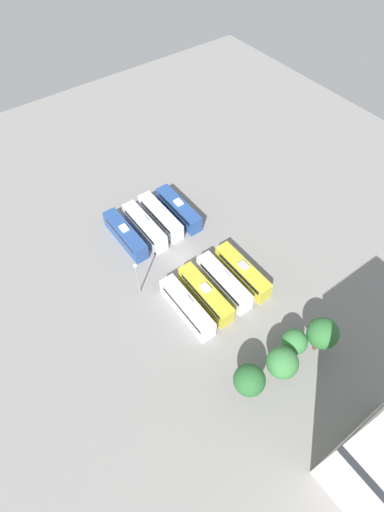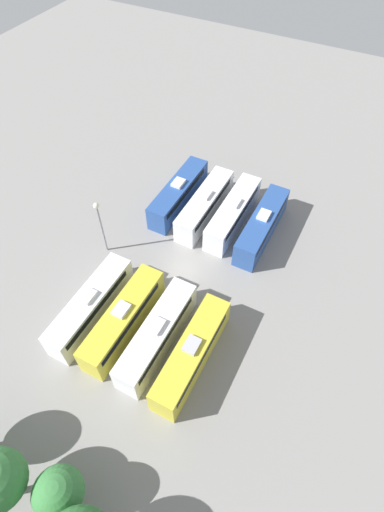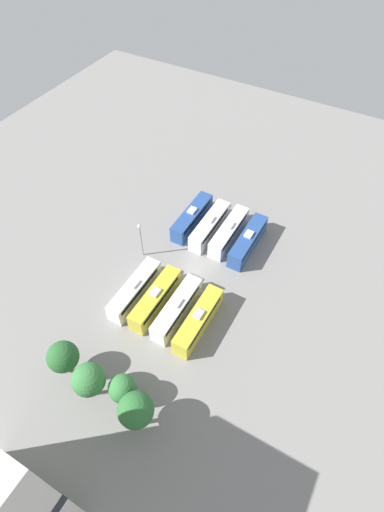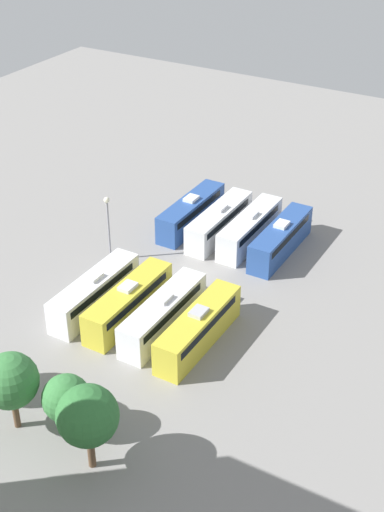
{
  "view_description": "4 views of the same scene",
  "coord_description": "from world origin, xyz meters",
  "px_view_note": "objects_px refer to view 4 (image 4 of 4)",
  "views": [
    {
      "loc": [
        22.67,
        33.66,
        52.39
      ],
      "look_at": [
        -0.97,
        1.44,
        1.62
      ],
      "focal_mm": 28.0,
      "sensor_mm": 36.0,
      "label": 1
    },
    {
      "loc": [
        -12.58,
        22.25,
        34.21
      ],
      "look_at": [
        -0.94,
        -0.13,
        2.96
      ],
      "focal_mm": 28.0,
      "sensor_mm": 36.0,
      "label": 2
    },
    {
      "loc": [
        -19.12,
        34.69,
        50.54
      ],
      "look_at": [
        0.75,
        -0.58,
        2.5
      ],
      "focal_mm": 28.0,
      "sensor_mm": 36.0,
      "label": 3
    },
    {
      "loc": [
        -29.08,
        50.48,
        38.34
      ],
      "look_at": [
        -0.03,
        0.33,
        2.64
      ],
      "focal_mm": 50.0,
      "sensor_mm": 36.0,
      "label": 4
    }
  ],
  "objects_px": {
    "bus_5": "(163,313)",
    "bus_6": "(128,302)",
    "bus_1": "(250,228)",
    "bus_2": "(219,221)",
    "bus_4": "(198,327)",
    "light_pole": "(108,217)",
    "bus_3": "(191,212)",
    "tree_0": "(88,416)",
    "bus_0": "(281,238)",
    "worker_person": "(204,288)",
    "tree_2": "(10,381)",
    "tree_1": "(66,398)",
    "bus_7": "(94,291)"
  },
  "relations": [
    {
      "from": "bus_5",
      "to": "bus_6",
      "type": "relative_size",
      "value": 1.0
    },
    {
      "from": "bus_1",
      "to": "bus_2",
      "type": "relative_size",
      "value": 1.0
    },
    {
      "from": "bus_4",
      "to": "light_pole",
      "type": "bearing_deg",
      "value": -27.17
    },
    {
      "from": "bus_3",
      "to": "tree_0",
      "type": "bearing_deg",
      "value": 108.82
    },
    {
      "from": "bus_0",
      "to": "bus_2",
      "type": "bearing_deg",
      "value": -0.37
    },
    {
      "from": "bus_3",
      "to": "bus_6",
      "type": "relative_size",
      "value": 1.0
    },
    {
      "from": "worker_person",
      "to": "light_pole",
      "type": "height_order",
      "value": "light_pole"
    },
    {
      "from": "bus_4",
      "to": "bus_5",
      "type": "relative_size",
      "value": 1.0
    },
    {
      "from": "bus_3",
      "to": "bus_4",
      "type": "height_order",
      "value": "same"
    },
    {
      "from": "bus_2",
      "to": "tree_2",
      "type": "xyz_separation_m",
      "value": [
        -0.52,
        32.4,
        2.65
      ]
    },
    {
      "from": "bus_3",
      "to": "tree_0",
      "type": "relative_size",
      "value": 1.6
    },
    {
      "from": "light_pole",
      "to": "tree_0",
      "type": "distance_m",
      "value": 27.19
    },
    {
      "from": "bus_2",
      "to": "tree_2",
      "type": "distance_m",
      "value": 32.52
    },
    {
      "from": "bus_3",
      "to": "tree_1",
      "type": "height_order",
      "value": "tree_1"
    },
    {
      "from": "light_pole",
      "to": "worker_person",
      "type": "bearing_deg",
      "value": 175.67
    },
    {
      "from": "bus_5",
      "to": "tree_2",
      "type": "height_order",
      "value": "tree_2"
    },
    {
      "from": "bus_5",
      "to": "bus_4",
      "type": "bearing_deg",
      "value": 176.74
    },
    {
      "from": "bus_5",
      "to": "tree_1",
      "type": "distance_m",
      "value": 14.04
    },
    {
      "from": "bus_5",
      "to": "bus_7",
      "type": "height_order",
      "value": "same"
    },
    {
      "from": "bus_6",
      "to": "light_pole",
      "type": "distance_m",
      "value": 10.75
    },
    {
      "from": "bus_6",
      "to": "tree_0",
      "type": "xyz_separation_m",
      "value": [
        -7.54,
        15.51,
        2.92
      ]
    },
    {
      "from": "bus_1",
      "to": "bus_5",
      "type": "height_order",
      "value": "same"
    },
    {
      "from": "tree_2",
      "to": "bus_0",
      "type": "bearing_deg",
      "value": -101.58
    },
    {
      "from": "bus_2",
      "to": "tree_0",
      "type": "height_order",
      "value": "tree_0"
    },
    {
      "from": "tree_2",
      "to": "bus_7",
      "type": "bearing_deg",
      "value": -74.91
    },
    {
      "from": "bus_0",
      "to": "tree_2",
      "type": "xyz_separation_m",
      "value": [
        6.63,
        32.36,
        2.65
      ]
    },
    {
      "from": "tree_1",
      "to": "bus_7",
      "type": "bearing_deg",
      "value": -60.05
    },
    {
      "from": "bus_0",
      "to": "bus_6",
      "type": "distance_m",
      "value": 18.53
    },
    {
      "from": "bus_3",
      "to": "bus_5",
      "type": "height_order",
      "value": "same"
    },
    {
      "from": "bus_5",
      "to": "bus_6",
      "type": "bearing_deg",
      "value": 0.79
    },
    {
      "from": "bus_0",
      "to": "bus_2",
      "type": "xyz_separation_m",
      "value": [
        7.15,
        -0.05,
        0.0
      ]
    },
    {
      "from": "bus_0",
      "to": "bus_2",
      "type": "distance_m",
      "value": 7.15
    },
    {
      "from": "worker_person",
      "to": "bus_7",
      "type": "bearing_deg",
      "value": 41.1
    },
    {
      "from": "bus_3",
      "to": "tree_2",
      "type": "xyz_separation_m",
      "value": [
        -4.18,
        32.7,
        2.65
      ]
    },
    {
      "from": "bus_3",
      "to": "tree_0",
      "type": "height_order",
      "value": "tree_0"
    },
    {
      "from": "bus_6",
      "to": "tree_1",
      "type": "height_order",
      "value": "tree_1"
    },
    {
      "from": "bus_0",
      "to": "tree_1",
      "type": "xyz_separation_m",
      "value": [
        2.82,
        30.98,
        1.65
      ]
    },
    {
      "from": "bus_2",
      "to": "bus_3",
      "type": "height_order",
      "value": "same"
    },
    {
      "from": "bus_1",
      "to": "light_pole",
      "type": "bearing_deg",
      "value": 43.59
    },
    {
      "from": "worker_person",
      "to": "tree_1",
      "type": "distance_m",
      "value": 20.47
    },
    {
      "from": "bus_2",
      "to": "bus_5",
      "type": "relative_size",
      "value": 1.0
    },
    {
      "from": "bus_0",
      "to": "light_pole",
      "type": "xyz_separation_m",
      "value": [
        14.37,
        9.82,
        3.13
      ]
    },
    {
      "from": "bus_0",
      "to": "tree_2",
      "type": "bearing_deg",
      "value": 78.42
    },
    {
      "from": "worker_person",
      "to": "tree_0",
      "type": "xyz_separation_m",
      "value": [
        -3.48,
        21.95,
        3.86
      ]
    },
    {
      "from": "tree_0",
      "to": "tree_2",
      "type": "relative_size",
      "value": 1.05
    },
    {
      "from": "bus_6",
      "to": "light_pole",
      "type": "relative_size",
      "value": 1.55
    },
    {
      "from": "bus_3",
      "to": "tree_2",
      "type": "height_order",
      "value": "tree_2"
    },
    {
      "from": "bus_4",
      "to": "tree_0",
      "type": "height_order",
      "value": "tree_0"
    },
    {
      "from": "bus_0",
      "to": "tree_0",
      "type": "bearing_deg",
      "value": 90.76
    },
    {
      "from": "bus_5",
      "to": "bus_2",
      "type": "bearing_deg",
      "value": -77.94
    }
  ]
}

